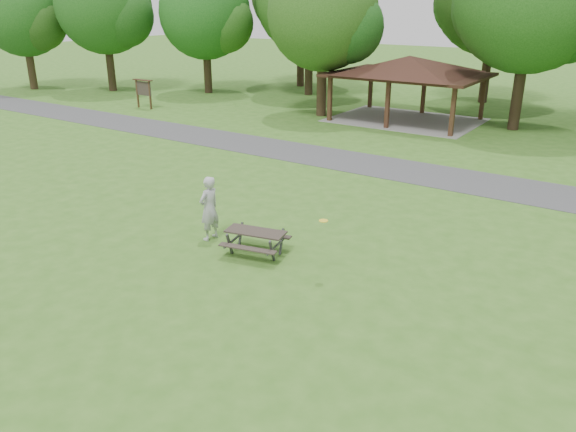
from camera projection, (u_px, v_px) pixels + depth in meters
The scene contains 13 objects.
ground at pixel (157, 310), 13.11m from camera, with size 160.00×160.00×0.00m, color #37671D.
asphalt_path at pixel (400, 170), 23.92m from camera, with size 120.00×3.20×0.02m, color #3F4042.
pavilion at pixel (409, 68), 32.64m from camera, with size 8.60×7.01×3.76m.
notice_board at pixel (143, 88), 36.99m from camera, with size 1.60×0.30×1.88m.
tree_row_a at pixel (105, 8), 42.49m from camera, with size 7.56×7.20×9.97m.
tree_row_b at pixel (206, 16), 41.71m from camera, with size 7.14×6.80×9.28m.
tree_row_c at pixel (311, 3), 40.44m from camera, with size 8.19×7.80×10.67m.
tree_row_d at pixel (324, 18), 33.09m from camera, with size 6.93×6.60×9.27m.
tree_row_e at pixel (534, 0), 28.91m from camera, with size 8.40×8.00×11.02m.
tree_flank_left at pixel (24, 17), 43.53m from camera, with size 6.72×6.40×8.93m.
picnic_table_middle at pixel (256, 237), 15.82m from camera, with size 1.94×1.69×0.73m.
frisbee_in_flight at pixel (323, 221), 14.08m from camera, with size 0.30×0.30×0.02m.
frisbee_thrower at pixel (209, 208), 16.67m from camera, with size 0.72×0.47×1.97m, color #ABABAE.
Camera 1 is at (8.94, -7.75, 6.78)m, focal length 35.00 mm.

